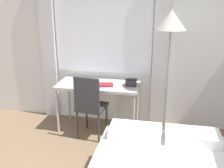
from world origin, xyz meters
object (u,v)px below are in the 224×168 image
desk_chair (90,103)px  book (104,85)px  desk (98,88)px  standing_lamp (171,28)px  telephone (131,82)px

desk_chair → book: desk_chair is taller
desk → standing_lamp: 1.41m
telephone → book: telephone is taller
telephone → desk_chair: bearing=-148.4°
desk → standing_lamp: size_ratio=0.67×
desk → telephone: 0.52m
desk → telephone: bearing=2.6°
telephone → book: (-0.40, -0.07, -0.04)m
desk → standing_lamp: bearing=-4.3°
desk_chair → book: 0.38m
standing_lamp → telephone: 1.00m
telephone → book: size_ratio=0.63×
desk_chair → standing_lamp: size_ratio=0.52×
desk → desk_chair: (-0.05, -0.32, -0.14)m
book → desk_chair: bearing=-120.6°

